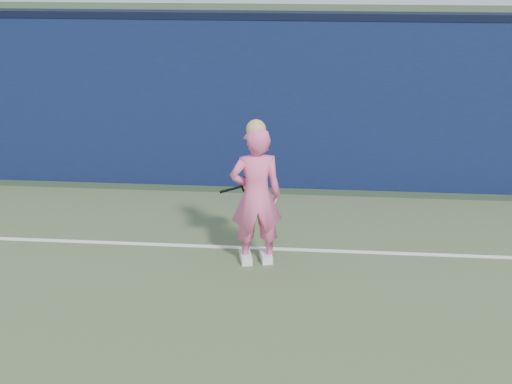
# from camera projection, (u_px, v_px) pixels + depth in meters

# --- Properties ---
(backstop_wall) EXTENTS (24.00, 0.40, 2.50)m
(backstop_wall) POSITION_uv_depth(u_px,v_px,m) (255.00, 104.00, 10.66)
(backstop_wall) COLOR #0C1A38
(backstop_wall) RESTS_ON ground
(wall_cap) EXTENTS (24.00, 0.42, 0.10)m
(wall_cap) POSITION_uv_depth(u_px,v_px,m) (255.00, 15.00, 10.23)
(wall_cap) COLOR black
(wall_cap) RESTS_ON backstop_wall
(player) EXTENTS (0.67, 0.51, 1.71)m
(player) POSITION_uv_depth(u_px,v_px,m) (256.00, 195.00, 8.10)
(player) COLOR pink
(player) RESTS_ON ground
(racket) EXTENTS (0.55, 0.15, 0.29)m
(racket) POSITION_uv_depth(u_px,v_px,m) (250.00, 185.00, 8.50)
(racket) COLOR black
(racket) RESTS_ON ground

